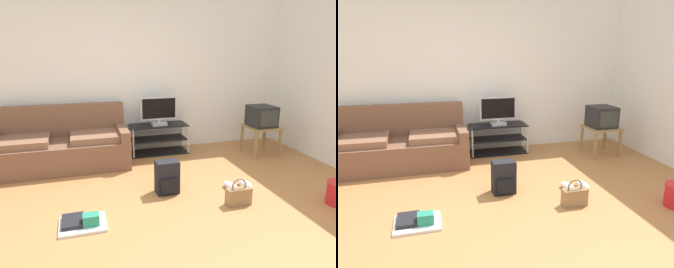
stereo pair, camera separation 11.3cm
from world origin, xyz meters
The scene contains 11 objects.
ground_plane centered at (0.00, 0.00, -0.01)m, with size 9.00×9.80×0.02m, color #B27542.
wall_back centered at (0.00, 2.45, 1.35)m, with size 9.00×0.10×2.70m, color white.
couch centered at (-0.95, 1.92, 0.32)m, with size 1.97×0.87×0.90m.
tv_stand centered at (0.63, 2.13, 0.25)m, with size 0.97×0.43×0.50m.
flat_tv centered at (0.63, 2.11, 0.73)m, with size 0.63×0.22×0.48m.
side_table centered at (2.29, 1.60, 0.40)m, with size 0.51×0.51×0.48m.
crt_tv centered at (2.29, 1.61, 0.65)m, with size 0.39×0.44×0.34m.
backpack centered at (0.33, 0.58, 0.20)m, with size 0.28×0.26×0.41m.
handbag centered at (1.03, 0.05, 0.11)m, with size 0.29×0.11×0.32m.
sneakers_pair centered at (1.24, 0.44, 0.04)m, with size 0.37×0.28×0.09m.
floor_tray centered at (-0.71, 0.09, 0.04)m, with size 0.46×0.37×0.14m.
Camera 1 is at (-0.67, -2.84, 1.73)m, focal length 33.28 mm.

